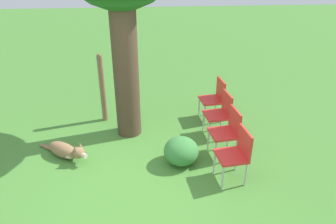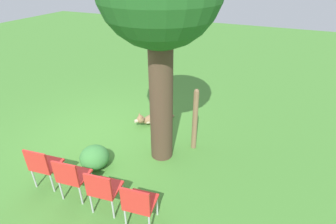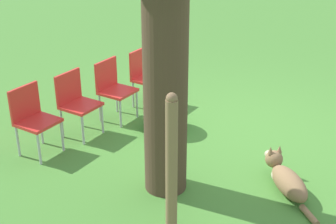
{
  "view_description": "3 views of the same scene",
  "coord_description": "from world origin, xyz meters",
  "px_view_note": "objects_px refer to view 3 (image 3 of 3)",
  "views": [
    {
      "loc": [
        0.23,
        -3.95,
        3.27
      ],
      "look_at": [
        0.64,
        1.15,
        0.59
      ],
      "focal_mm": 35.0,
      "sensor_mm": 36.0,
      "label": 1
    },
    {
      "loc": [
        3.95,
        3.39,
        3.52
      ],
      "look_at": [
        -0.16,
        1.61,
        1.01
      ],
      "focal_mm": 28.0,
      "sensor_mm": 36.0,
      "label": 2
    },
    {
      "loc": [
        -2.81,
        4.82,
        2.88
      ],
      "look_at": [
        -0.13,
        1.54,
        0.92
      ],
      "focal_mm": 50.0,
      "sensor_mm": 36.0,
      "label": 3
    }
  ],
  "objects_px": {
    "dog": "(286,179)",
    "red_chair_1": "(113,86)",
    "red_chair_2": "(76,100)",
    "red_chair_3": "(33,116)",
    "red_chair_0": "(146,74)",
    "fence_post": "(172,166)"
  },
  "relations": [
    {
      "from": "red_chair_1",
      "to": "dog",
      "type": "bearing_deg",
      "value": -9.26
    },
    {
      "from": "fence_post",
      "to": "red_chair_0",
      "type": "xyz_separation_m",
      "value": [
        2.15,
        -2.06,
        -0.22
      ]
    },
    {
      "from": "fence_post",
      "to": "red_chair_2",
      "type": "distance_m",
      "value": 2.34
    },
    {
      "from": "red_chair_3",
      "to": "fence_post",
      "type": "bearing_deg",
      "value": -9.82
    },
    {
      "from": "red_chair_3",
      "to": "dog",
      "type": "bearing_deg",
      "value": 16.32
    },
    {
      "from": "fence_post",
      "to": "red_chair_3",
      "type": "distance_m",
      "value": 2.24
    },
    {
      "from": "dog",
      "to": "red_chair_1",
      "type": "bearing_deg",
      "value": 33.78
    },
    {
      "from": "red_chair_0",
      "to": "red_chair_3",
      "type": "distance_m",
      "value": 1.95
    },
    {
      "from": "fence_post",
      "to": "red_chair_2",
      "type": "xyz_separation_m",
      "value": [
        2.2,
        -0.76,
        -0.22
      ]
    },
    {
      "from": "fence_post",
      "to": "dog",
      "type": "bearing_deg",
      "value": -112.24
    },
    {
      "from": "dog",
      "to": "red_chair_0",
      "type": "distance_m",
      "value": 2.81
    },
    {
      "from": "red_chair_0",
      "to": "red_chair_2",
      "type": "height_order",
      "value": "same"
    },
    {
      "from": "dog",
      "to": "red_chair_1",
      "type": "xyz_separation_m",
      "value": [
        2.71,
        -0.11,
        0.35
      ]
    },
    {
      "from": "red_chair_2",
      "to": "red_chair_3",
      "type": "relative_size",
      "value": 1.0
    },
    {
      "from": "dog",
      "to": "red_chair_3",
      "type": "height_order",
      "value": "red_chair_3"
    },
    {
      "from": "red_chair_2",
      "to": "red_chair_0",
      "type": "bearing_deg",
      "value": 80.8
    },
    {
      "from": "red_chair_2",
      "to": "red_chair_3",
      "type": "distance_m",
      "value": 0.65
    },
    {
      "from": "red_chair_1",
      "to": "red_chair_2",
      "type": "bearing_deg",
      "value": -99.2
    },
    {
      "from": "dog",
      "to": "red_chair_3",
      "type": "distance_m",
      "value": 3.02
    },
    {
      "from": "red_chair_1",
      "to": "red_chair_2",
      "type": "xyz_separation_m",
      "value": [
        0.03,
        0.65,
        0.0
      ]
    },
    {
      "from": "fence_post",
      "to": "red_chair_3",
      "type": "height_order",
      "value": "fence_post"
    },
    {
      "from": "red_chair_1",
      "to": "red_chair_3",
      "type": "xyz_separation_m",
      "value": [
        0.05,
        1.3,
        0.0
      ]
    }
  ]
}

